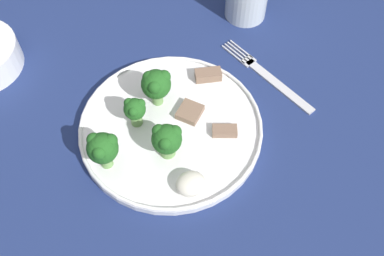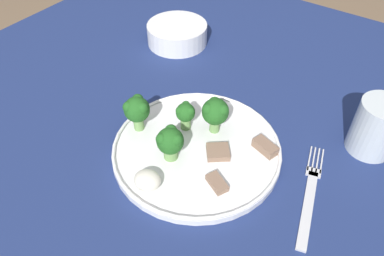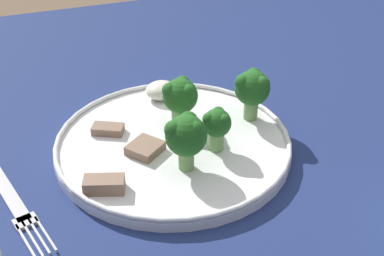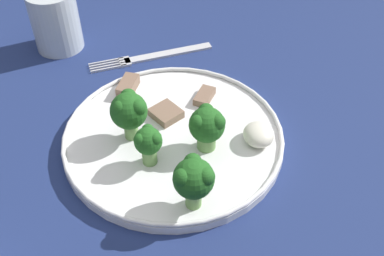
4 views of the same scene
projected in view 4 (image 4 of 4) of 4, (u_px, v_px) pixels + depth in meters
table at (131, 217)px, 0.61m from camera, size 1.17×1.19×0.73m
dinner_plate at (173, 137)px, 0.59m from camera, size 0.29×0.29×0.02m
fork at (153, 56)px, 0.73m from camera, size 0.07×0.20×0.00m
drinking_glass at (56, 23)px, 0.73m from camera, size 0.08×0.08×0.10m
broccoli_floret_near_rim_left at (148, 142)px, 0.53m from camera, size 0.03×0.03×0.05m
broccoli_floret_center_left at (129, 111)px, 0.56m from camera, size 0.05×0.05×0.07m
broccoli_floret_back_left at (194, 179)px, 0.48m from camera, size 0.05×0.05×0.07m
broccoli_floret_front_left at (207, 125)px, 0.55m from camera, size 0.05×0.04×0.06m
meat_slice_front_slice at (204, 96)px, 0.64m from camera, size 0.04×0.04×0.01m
meat_slice_middle_slice at (126, 86)px, 0.65m from camera, size 0.05×0.03×0.02m
meat_slice_rear_slice at (166, 113)px, 0.61m from camera, size 0.05×0.05×0.01m
sauce_dollop at (258, 134)px, 0.57m from camera, size 0.04×0.04×0.02m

